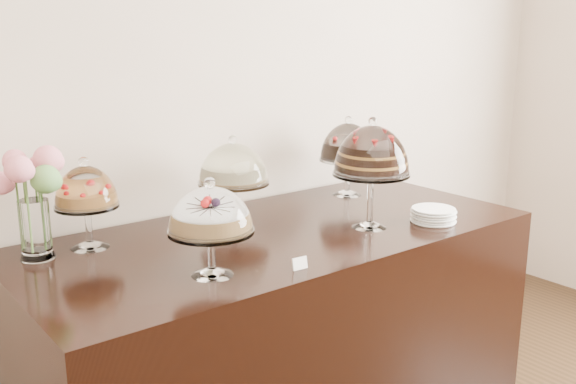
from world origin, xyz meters
TOP-DOWN VIEW (x-y plane):
  - wall_back at (0.00, 3.00)m, footprint 5.00×0.04m
  - display_counter at (-0.02, 2.45)m, footprint 2.20×1.00m
  - cake_stand_sugar_sponge at (-0.52, 2.19)m, footprint 0.30×0.30m
  - cake_stand_choco_layer at (0.32, 2.26)m, footprint 0.33×0.33m
  - cake_stand_cheesecake at (-0.08, 2.72)m, footprint 0.32×0.32m
  - cake_stand_dark_choco at (0.63, 2.73)m, footprint 0.29×0.29m
  - cake_stand_fruit_tart at (-0.74, 2.74)m, footprint 0.25×0.25m
  - flower_vase at (-0.94, 2.74)m, footprint 0.27×0.29m
  - plate_stack at (0.60, 2.14)m, footprint 0.20×0.20m
  - price_card_left at (-0.24, 2.05)m, footprint 0.06×0.02m

SIDE VIEW (x-z plane):
  - display_counter at x=-0.02m, z-range 0.00..0.90m
  - price_card_left at x=-0.24m, z-range 0.90..0.94m
  - plate_stack at x=0.60m, z-range 0.90..0.96m
  - cake_stand_sugar_sponge at x=-0.52m, z-range 0.94..1.29m
  - cake_stand_fruit_tart at x=-0.74m, z-range 0.94..1.31m
  - cake_stand_cheesecake at x=-0.08m, z-range 0.95..1.33m
  - cake_stand_dark_choco at x=0.63m, z-range 0.96..1.36m
  - flower_vase at x=-0.94m, z-range 0.95..1.37m
  - cake_stand_choco_layer at x=0.32m, z-range 0.98..1.46m
  - wall_back at x=0.00m, z-range 0.00..3.00m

